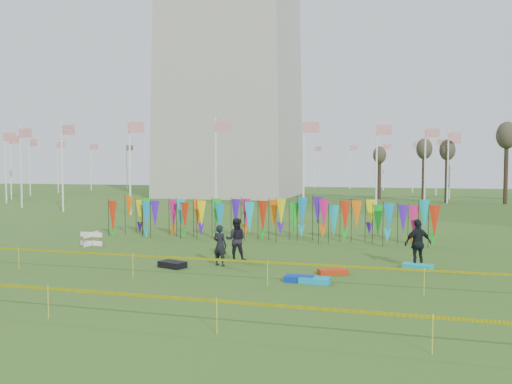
% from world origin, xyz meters
% --- Properties ---
extents(ground, '(160.00, 160.00, 0.00)m').
position_xyz_m(ground, '(0.00, 0.00, 0.00)').
color(ground, '#2B4B15').
rests_on(ground, ground).
extents(flagpole_ring, '(57.40, 56.16, 8.00)m').
position_xyz_m(flagpole_ring, '(-14.00, 48.00, 4.00)').
color(flagpole_ring, white).
rests_on(flagpole_ring, ground).
extents(banner_row, '(18.64, 0.64, 2.25)m').
position_xyz_m(banner_row, '(0.28, 9.16, 1.37)').
color(banner_row, black).
rests_on(banner_row, ground).
extents(caution_tape_near, '(26.00, 0.02, 0.90)m').
position_xyz_m(caution_tape_near, '(-0.22, -1.05, 0.78)').
color(caution_tape_near, '#F1EA05').
rests_on(caution_tape_near, ground).
extents(caution_tape_far, '(26.00, 0.02, 0.90)m').
position_xyz_m(caution_tape_far, '(-0.22, -6.12, 0.78)').
color(caution_tape_far, '#F1EA05').
rests_on(caution_tape_far, ground).
extents(box_kite, '(0.65, 0.65, 0.72)m').
position_xyz_m(box_kite, '(-7.78, 4.91, 0.36)').
color(box_kite, red).
rests_on(box_kite, ground).
extents(person_left, '(0.71, 0.59, 1.70)m').
position_xyz_m(person_left, '(0.30, 1.82, 0.85)').
color(person_left, black).
rests_on(person_left, ground).
extents(person_mid, '(1.01, 0.76, 1.86)m').
position_xyz_m(person_mid, '(0.61, 3.01, 0.93)').
color(person_mid, black).
rests_on(person_mid, ground).
extents(person_right, '(1.33, 1.12, 1.97)m').
position_xyz_m(person_right, '(8.14, 3.51, 0.98)').
color(person_right, black).
rests_on(person_right, ground).
extents(kite_bag_turquoise, '(1.10, 0.61, 0.21)m').
position_xyz_m(kite_bag_turquoise, '(4.52, -0.22, 0.11)').
color(kite_bag_turquoise, '#0EA6D3').
rests_on(kite_bag_turquoise, ground).
extents(kite_bag_blue, '(1.03, 0.55, 0.22)m').
position_xyz_m(kite_bag_blue, '(3.97, -0.13, 0.11)').
color(kite_bag_blue, '#0A32AD').
rests_on(kite_bag_blue, ground).
extents(kite_bag_red, '(1.20, 0.91, 0.20)m').
position_xyz_m(kite_bag_red, '(4.97, 1.41, 0.10)').
color(kite_bag_red, red).
rests_on(kite_bag_red, ground).
extents(kite_bag_black, '(1.21, 0.93, 0.25)m').
position_xyz_m(kite_bag_black, '(-1.44, 0.98, 0.12)').
color(kite_bag_black, black).
rests_on(kite_bag_black, ground).
extents(kite_bag_teal, '(1.24, 0.87, 0.22)m').
position_xyz_m(kite_bag_teal, '(8.13, 3.17, 0.11)').
color(kite_bag_teal, '#0DB4C2').
rests_on(kite_bag_teal, ground).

